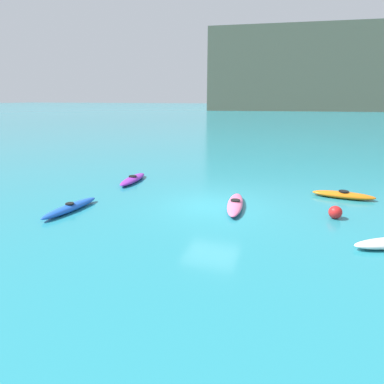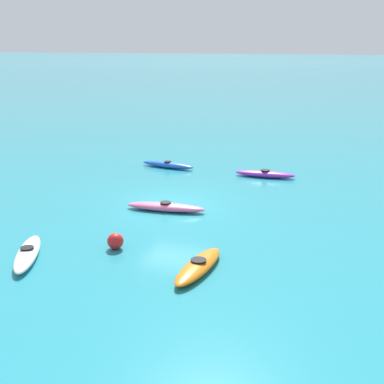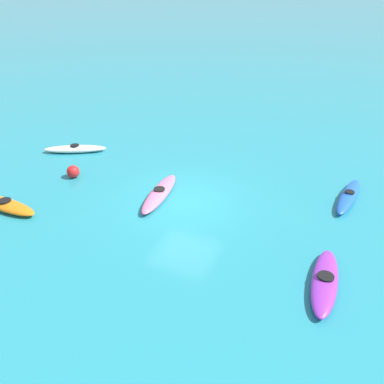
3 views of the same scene
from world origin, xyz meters
name	(u,v)px [view 3 (image 3 of 3)]	position (x,y,z in m)	size (l,w,h in m)	color
ground_plane	(185,201)	(0.00, 0.00, 0.00)	(600.00, 600.00, 0.00)	teal
kayak_pink	(160,193)	(1.04, 0.10, 0.16)	(1.03, 3.24, 0.37)	pink
kayak_purple	(325,281)	(-5.52, 2.74, 0.16)	(0.88, 3.00, 0.37)	purple
kayak_white	(75,149)	(6.76, -2.16, 0.16)	(2.91, 1.90, 0.37)	white
kayak_blue	(349,196)	(-5.71, -2.58, 0.16)	(0.93, 3.09, 0.37)	blue
kayak_orange	(6,205)	(5.85, 3.13, 0.16)	(2.90, 0.95, 0.37)	orange
buoy_red	(73,172)	(5.16, 0.05, 0.27)	(0.53, 0.53, 0.53)	red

